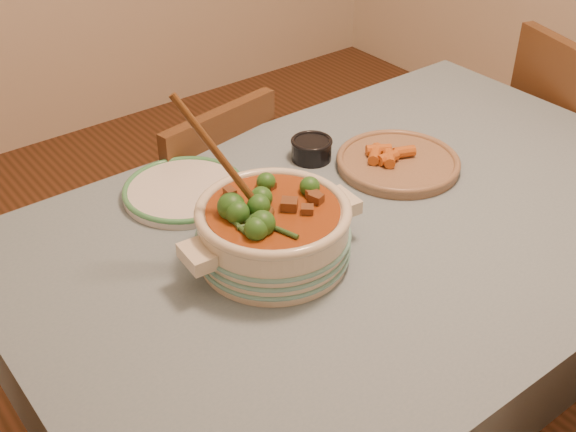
# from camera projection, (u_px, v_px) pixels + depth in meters

# --- Properties ---
(floor) EXTENTS (4.50, 4.50, 0.00)m
(floor) POSITION_uv_depth(u_px,v_px,m) (357.00, 431.00, 2.10)
(floor) COLOR #432713
(floor) RESTS_ON ground
(dining_table) EXTENTS (1.68, 1.08, 0.76)m
(dining_table) POSITION_uv_depth(u_px,v_px,m) (372.00, 249.00, 1.72)
(dining_table) COLOR brown
(dining_table) RESTS_ON floor
(stew_casserole) EXTENTS (0.41, 0.34, 0.38)m
(stew_casserole) POSITION_uv_depth(u_px,v_px,m) (273.00, 227.00, 1.50)
(stew_casserole) COLOR beige
(stew_casserole) RESTS_ON dining_table
(white_plate) EXTENTS (0.32, 0.32, 0.03)m
(white_plate) POSITION_uv_depth(u_px,v_px,m) (185.00, 190.00, 1.74)
(white_plate) COLOR silver
(white_plate) RESTS_ON dining_table
(condiment_bowl) EXTENTS (0.12, 0.12, 0.06)m
(condiment_bowl) POSITION_uv_depth(u_px,v_px,m) (312.00, 148.00, 1.88)
(condiment_bowl) COLOR black
(condiment_bowl) RESTS_ON dining_table
(fried_plate) EXTENTS (0.37, 0.37, 0.05)m
(fried_plate) POSITION_uv_depth(u_px,v_px,m) (398.00, 160.00, 1.84)
(fried_plate) COLOR #906C4F
(fried_plate) RESTS_ON dining_table
(chair_far) EXTENTS (0.45, 0.45, 0.84)m
(chair_far) POSITION_uv_depth(u_px,v_px,m) (202.00, 209.00, 2.19)
(chair_far) COLOR brown
(chair_far) RESTS_ON floor
(chair_right) EXTENTS (0.53, 0.53, 0.92)m
(chair_right) POSITION_uv_depth(u_px,v_px,m) (574.00, 157.00, 2.36)
(chair_right) COLOR brown
(chair_right) RESTS_ON floor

